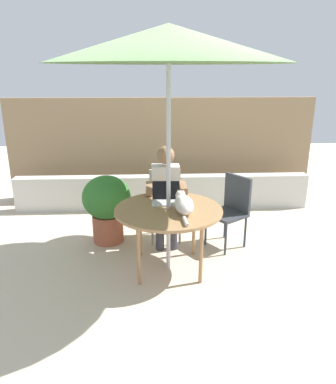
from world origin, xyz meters
The scene contains 11 objects.
ground_plane centered at (0.00, 0.00, 0.00)m, with size 14.00×14.00×0.00m, color beige.
fence_back centered at (0.00, 2.44, 0.83)m, with size 5.01×0.08×1.66m, color #937756.
planter_wall_low centered at (0.00, 1.85, 0.27)m, with size 4.51×0.20×0.53m, color beige.
patio_table centered at (0.00, 0.00, 0.65)m, with size 1.14×1.14×0.70m.
patio_umbrella centered at (0.00, 0.00, 2.31)m, with size 2.29×2.29×2.49m.
chair_occupied centered at (0.00, 0.84, 0.51)m, with size 0.40×0.40×0.88m.
chair_empty centered at (0.80, 0.55, 0.51)m, with size 0.56×0.56×0.88m.
person_seated centered at (0.00, 0.68, 0.68)m, with size 0.48×0.48×1.22m.
laptop centered at (-0.02, 0.22, 0.76)m, with size 0.31×0.26×0.21m.
cat centered at (0.15, -0.09, 0.78)m, with size 0.22×0.65×0.17m.
potted_plant_near_fence centered at (-0.73, 0.72, 0.50)m, with size 0.60×0.60×0.86m.
Camera 1 is at (-0.18, -3.63, 2.09)m, focal length 34.68 mm.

